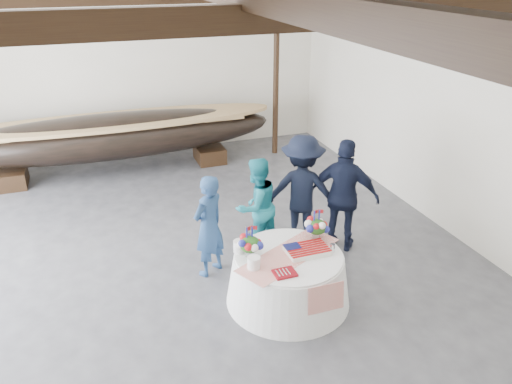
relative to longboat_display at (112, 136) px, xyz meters
name	(u,v)px	position (x,y,z in m)	size (l,w,h in m)	color
floor	(180,278)	(0.53, -4.78, -0.91)	(10.00, 12.00, 0.01)	#3D3D42
wall_back	(123,66)	(0.53, 1.22, 1.34)	(10.00, 0.02, 4.50)	silver
wall_right	(462,111)	(5.53, -4.78, 1.34)	(0.02, 12.00, 4.50)	silver
pavilion_structure	(149,6)	(0.53, -3.96, 3.10)	(9.80, 11.76, 4.50)	black
longboat_display	(112,136)	(0.00, 0.00, 0.00)	(7.58, 1.52, 1.42)	black
banquet_table	(288,278)	(1.92, -5.86, -0.52)	(1.81, 1.81, 0.78)	white
tabletop_items	(285,241)	(1.91, -5.72, 0.02)	(1.74, 1.24, 0.40)	red
guest_woman_blue	(209,226)	(1.03, -4.77, -0.07)	(0.61, 0.40, 1.68)	navy
guest_woman_teal	(256,206)	(1.96, -4.37, -0.06)	(0.82, 0.64, 1.69)	teal
guest_man_left	(302,191)	(2.80, -4.35, 0.08)	(1.28, 0.74, 1.98)	black
guest_man_right	(344,196)	(3.37, -4.79, 0.09)	(1.16, 0.48, 1.99)	black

